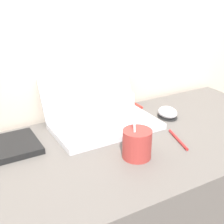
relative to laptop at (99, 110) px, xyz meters
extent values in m
cube|color=silver|center=(0.00, -0.06, -0.04)|extent=(0.37, 0.22, 0.02)
cube|color=#B7B7BC|center=(0.00, -0.04, -0.03)|extent=(0.33, 0.12, 0.00)
cube|color=silver|center=(0.00, 0.10, 0.07)|extent=(0.37, 0.10, 0.21)
cube|color=white|center=(0.00, 0.09, 0.07)|extent=(0.34, 0.09, 0.19)
cylinder|color=#9E332D|center=(-0.01, -0.27, -0.01)|extent=(0.09, 0.09, 0.09)
cylinder|color=black|center=(-0.01, -0.27, 0.03)|extent=(0.07, 0.07, 0.01)
cylinder|color=white|center=(-0.02, -0.27, 0.06)|extent=(0.01, 0.04, 0.17)
ellipsoid|color=black|center=(0.26, -0.09, -0.05)|extent=(0.07, 0.09, 0.01)
ellipsoid|color=silver|center=(0.26, -0.09, -0.03)|extent=(0.07, 0.08, 0.04)
cube|color=#B2261E|center=(0.21, 0.06, -0.05)|extent=(0.02, 0.06, 0.01)
cylinder|color=#A51E1E|center=(0.17, -0.26, -0.05)|extent=(0.05, 0.14, 0.01)
camera|label=1|loc=(-0.48, -0.95, 0.45)|focal=50.00mm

